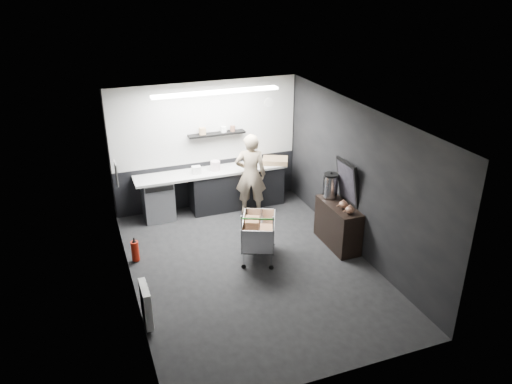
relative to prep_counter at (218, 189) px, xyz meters
name	(u,v)px	position (x,y,z in m)	size (l,w,h in m)	color
floor	(251,267)	(-0.14, -2.42, -0.46)	(5.50, 5.50, 0.00)	black
ceiling	(250,116)	(-0.14, -2.42, 2.24)	(5.50, 5.50, 0.00)	silver
wall_back	(206,145)	(-0.14, 0.33, 0.89)	(5.50, 5.50, 0.00)	black
wall_front	(331,290)	(-0.14, -5.17, 0.89)	(5.50, 5.50, 0.00)	black
wall_left	(126,216)	(-2.14, -2.42, 0.89)	(5.50, 5.50, 0.00)	black
wall_right	(357,180)	(1.86, -2.42, 0.89)	(5.50, 5.50, 0.00)	black
kitchen_wall_panel	(206,123)	(-0.14, 0.31, 1.39)	(3.95, 0.02, 1.70)	beige
dado_panel	(208,183)	(-0.14, 0.31, 0.04)	(3.95, 0.02, 1.00)	black
floating_shelf	(217,134)	(0.06, 0.20, 1.16)	(1.20, 0.22, 0.04)	black
wall_clock	(269,102)	(1.26, 0.30, 1.69)	(0.20, 0.20, 0.03)	white
poster	(116,173)	(-2.12, -1.12, 1.09)	(0.02, 0.30, 0.40)	white
poster_red_band	(116,170)	(-2.11, -1.12, 1.16)	(0.01, 0.22, 0.10)	red
radiator	(146,304)	(-2.08, -3.32, -0.11)	(0.10, 0.50, 0.60)	white
ceiling_strip	(216,92)	(-0.14, -0.57, 2.21)	(2.40, 0.20, 0.04)	white
prep_counter	(218,189)	(0.00, 0.00, 0.00)	(3.20, 0.61, 0.90)	black
person	(251,175)	(0.57, -0.45, 0.42)	(0.64, 0.42, 1.76)	beige
shopping_cart	(259,233)	(0.10, -2.15, 0.04)	(0.91, 1.15, 1.03)	silver
sideboard	(338,219)	(1.65, -2.22, 0.07)	(0.47, 1.10, 1.64)	black
fire_extinguisher	(135,250)	(-1.99, -1.52, -0.24)	(0.14, 0.14, 0.45)	#B91D0C
cardboard_box	(275,161)	(1.29, -0.05, 0.50)	(0.53, 0.40, 0.11)	#9A7952
pink_tub	(215,166)	(-0.04, 0.00, 0.54)	(0.20, 0.20, 0.20)	silver
white_container	(196,170)	(-0.46, -0.05, 0.52)	(0.18, 0.14, 0.16)	white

